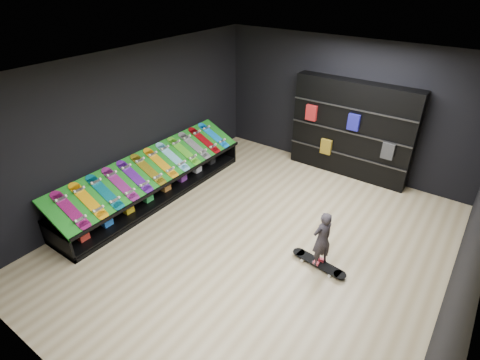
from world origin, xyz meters
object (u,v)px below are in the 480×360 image
Objects in this scene: back_shelving at (351,130)px; floor_skateboard at (318,264)px; child at (321,248)px; display_rack at (155,186)px.

back_shelving is 2.77× the size of floor_skateboard.
child reaches higher than floor_skateboard.
display_rack is 7.64× the size of child.
display_rack is at bearing -172.39° from floor_skateboard.
floor_skateboard is 0.34m from child.
floor_skateboard is (3.74, 0.05, -0.20)m from display_rack.
back_shelving is 3.46m from child.
floor_skateboard is at bearing 0.74° from display_rack.
child is (0.00, 0.00, 0.34)m from floor_skateboard.
floor_skateboard is (0.87, -3.27, -1.04)m from back_shelving.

